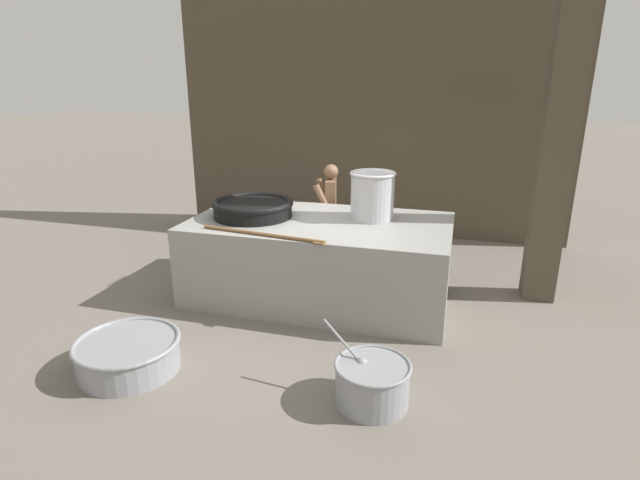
{
  "coord_description": "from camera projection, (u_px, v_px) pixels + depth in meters",
  "views": [
    {
      "loc": [
        1.63,
        -5.71,
        2.7
      ],
      "look_at": [
        0.0,
        0.0,
        0.76
      ],
      "focal_mm": 28.0,
      "sensor_mm": 36.0,
      "label": 1
    }
  ],
  "objects": [
    {
      "name": "ground_plane",
      "position": [
        320.0,
        295.0,
        6.48
      ],
      "size": [
        60.0,
        60.0,
        0.0
      ],
      "primitive_type": "plane",
      "color": "slate"
    },
    {
      "name": "back_wall",
      "position": [
        369.0,
        107.0,
        8.6
      ],
      "size": [
        6.84,
        0.24,
        4.43
      ],
      "primitive_type": "cube",
      "color": "#4C4233",
      "rests_on": "ground_plane"
    },
    {
      "name": "support_pillar",
      "position": [
        561.0,
        121.0,
        5.78
      ],
      "size": [
        0.38,
        0.38,
        4.43
      ],
      "primitive_type": "cube",
      "color": "#4C4233",
      "rests_on": "ground_plane"
    },
    {
      "name": "hearth_platform",
      "position": [
        320.0,
        259.0,
        6.32
      ],
      "size": [
        3.19,
        1.76,
        1.01
      ],
      "color": "gray",
      "rests_on": "ground_plane"
    },
    {
      "name": "giant_wok_near",
      "position": [
        253.0,
        208.0,
        6.32
      ],
      "size": [
        1.03,
        1.03,
        0.21
      ],
      "color": "black",
      "rests_on": "hearth_platform"
    },
    {
      "name": "stock_pot",
      "position": [
        372.0,
        195.0,
        6.16
      ],
      "size": [
        0.57,
        0.57,
        0.59
      ],
      "color": "#B7B7BC",
      "rests_on": "hearth_platform"
    },
    {
      "name": "stirring_paddle",
      "position": [
        267.0,
        235.0,
        5.55
      ],
      "size": [
        1.52,
        0.25,
        0.04
      ],
      "rotation": [
        0.0,
        0.0,
        -0.12
      ],
      "color": "brown",
      "rests_on": "hearth_platform"
    },
    {
      "name": "cook",
      "position": [
        330.0,
        211.0,
        7.37
      ],
      "size": [
        0.41,
        0.59,
        1.51
      ],
      "rotation": [
        0.0,
        0.0,
        3.35
      ],
      "color": "brown",
      "rests_on": "ground_plane"
    },
    {
      "name": "prep_bowl_vegetables",
      "position": [
        372.0,
        381.0,
        4.28
      ],
      "size": [
        0.83,
        0.67,
        0.64
      ],
      "color": "gray",
      "rests_on": "ground_plane"
    },
    {
      "name": "prep_bowl_meat",
      "position": [
        128.0,
        353.0,
        4.79
      ],
      "size": [
        1.0,
        1.0,
        0.32
      ],
      "color": "gray",
      "rests_on": "ground_plane"
    }
  ]
}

